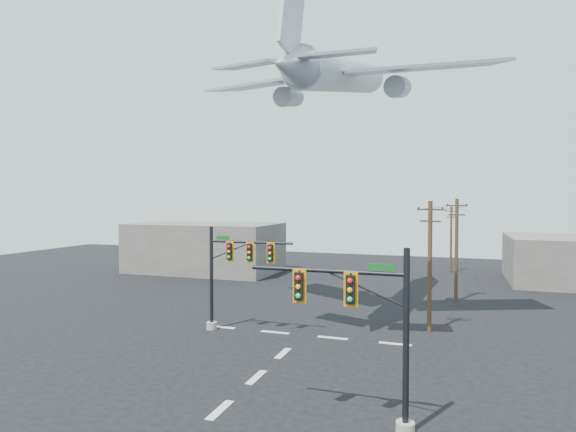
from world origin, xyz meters
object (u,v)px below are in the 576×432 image
at_px(signal_mast_near, 370,333).
at_px(airliner, 341,75).
at_px(signal_mast_far, 230,273).
at_px(utility_pole_a, 430,263).
at_px(utility_pole_b, 456,248).
at_px(utility_pole_c, 451,238).

bearing_deg(signal_mast_near, airliner, 106.37).
distance_m(signal_mast_far, airliner, 17.03).
bearing_deg(utility_pole_a, signal_mast_near, -85.57).
xyz_separation_m(signal_mast_near, airliner, (-5.16, 17.58, 14.61)).
distance_m(signal_mast_far, utility_pole_a, 13.54).
bearing_deg(airliner, signal_mast_near, -159.56).
bearing_deg(signal_mast_near, utility_pole_b, 82.95).
xyz_separation_m(utility_pole_a, utility_pole_b, (1.75, 11.06, 0.08)).
relative_size(signal_mast_near, airliner, 0.29).
xyz_separation_m(utility_pole_b, airliner, (-8.43, -8.80, 13.71)).
xyz_separation_m(signal_mast_near, signal_mast_far, (-11.29, 10.95, 0.18)).
bearing_deg(utility_pole_b, utility_pole_c, 81.15).
xyz_separation_m(utility_pole_b, utility_pole_c, (-0.54, 17.30, -0.50)).
distance_m(utility_pole_c, airliner, 30.75).
height_order(signal_mast_far, utility_pole_b, utility_pole_b).
height_order(signal_mast_far, airliner, airliner).
distance_m(utility_pole_a, utility_pole_c, 28.39).
bearing_deg(signal_mast_far, utility_pole_b, 46.68).
height_order(signal_mast_near, signal_mast_far, signal_mast_near).
bearing_deg(utility_pole_a, utility_pole_c, 97.61).
relative_size(signal_mast_near, utility_pole_a, 0.81).
bearing_deg(signal_mast_far, utility_pole_a, 18.87).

